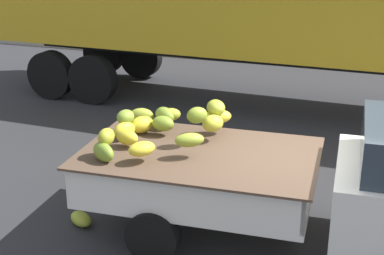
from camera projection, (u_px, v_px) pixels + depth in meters
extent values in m
plane|color=#28282B|center=(306.00, 233.00, 7.25)|extent=(220.00, 220.00, 0.00)
cube|color=gray|center=(357.00, 65.00, 15.53)|extent=(80.00, 0.80, 0.16)
cube|color=silver|center=(200.00, 189.00, 7.16)|extent=(2.88, 1.91, 0.08)
cube|color=silver|center=(216.00, 146.00, 7.84)|extent=(2.79, 0.20, 0.44)
cube|color=silver|center=(179.00, 200.00, 6.30)|extent=(2.79, 0.20, 0.44)
cube|color=silver|center=(311.00, 183.00, 6.71)|extent=(0.14, 1.76, 0.44)
cube|color=silver|center=(99.00, 158.00, 7.43)|extent=(0.14, 1.76, 0.44)
cube|color=#B21914|center=(216.00, 148.00, 7.88)|extent=(2.68, 0.16, 0.07)
cube|color=brown|center=(200.00, 153.00, 6.99)|extent=(3.01, 2.03, 0.03)
ellipsoid|color=gold|center=(127.00, 137.00, 7.09)|extent=(0.34, 0.26, 0.19)
ellipsoid|color=yellow|center=(142.00, 149.00, 6.63)|extent=(0.38, 0.41, 0.17)
ellipsoid|color=olive|center=(125.00, 117.00, 7.42)|extent=(0.23, 0.28, 0.19)
ellipsoid|color=#A1AA2F|center=(216.00, 108.00, 7.42)|extent=(0.36, 0.40, 0.20)
ellipsoid|color=#ADAD2C|center=(106.00, 137.00, 6.77)|extent=(0.20, 0.28, 0.21)
ellipsoid|color=gold|center=(213.00, 123.00, 7.26)|extent=(0.36, 0.37, 0.22)
ellipsoid|color=olive|center=(103.00, 152.00, 6.70)|extent=(0.40, 0.35, 0.23)
ellipsoid|color=olive|center=(197.00, 115.00, 7.04)|extent=(0.33, 0.32, 0.21)
ellipsoid|color=yellow|center=(218.00, 117.00, 7.51)|extent=(0.43, 0.38, 0.19)
ellipsoid|color=olive|center=(163.00, 124.00, 7.49)|extent=(0.32, 0.24, 0.21)
ellipsoid|color=gold|center=(142.00, 125.00, 7.56)|extent=(0.38, 0.42, 0.22)
ellipsoid|color=yellow|center=(124.00, 131.00, 7.36)|extent=(0.31, 0.37, 0.24)
ellipsoid|color=olive|center=(165.00, 115.00, 7.76)|extent=(0.42, 0.39, 0.22)
ellipsoid|color=#A7AD2E|center=(171.00, 114.00, 7.74)|extent=(0.32, 0.27, 0.17)
ellipsoid|color=#90A12D|center=(189.00, 140.00, 6.74)|extent=(0.40, 0.35, 0.17)
ellipsoid|color=#9FAB30|center=(141.00, 116.00, 7.90)|extent=(0.39, 0.30, 0.23)
cylinder|color=black|center=(193.00, 177.00, 8.10)|extent=(0.65, 0.23, 0.64)
cylinder|color=black|center=(153.00, 236.00, 6.57)|extent=(0.65, 0.23, 0.64)
cube|color=black|center=(268.00, 56.00, 12.00)|extent=(11.05, 0.74, 0.30)
cylinder|color=black|center=(141.00, 57.00, 14.46)|extent=(1.09, 0.33, 1.08)
cylinder|color=black|center=(93.00, 79.00, 12.35)|extent=(1.09, 0.33, 1.08)
cylinder|color=black|center=(104.00, 53.00, 14.83)|extent=(1.09, 0.33, 1.08)
cylinder|color=black|center=(51.00, 75.00, 12.72)|extent=(1.09, 0.33, 1.08)
ellipsoid|color=#99A62E|center=(81.00, 219.00, 7.42)|extent=(0.44, 0.38, 0.18)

